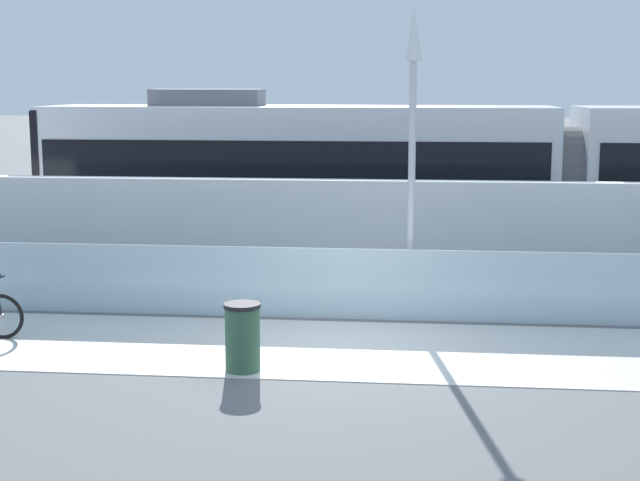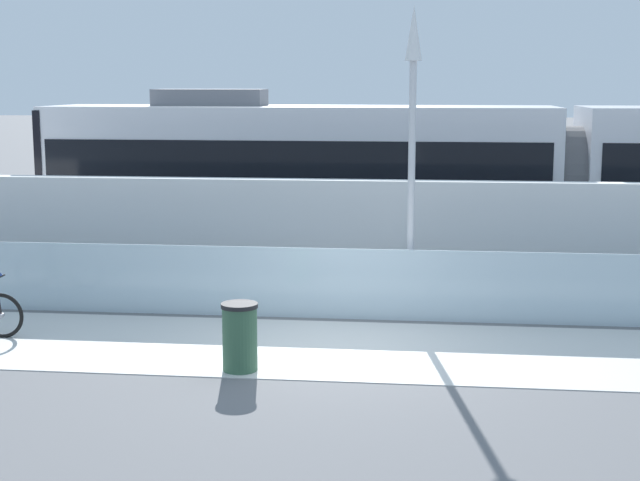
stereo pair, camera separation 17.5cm
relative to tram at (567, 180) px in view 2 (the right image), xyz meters
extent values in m
plane|color=slate|center=(-4.23, -6.85, -1.89)|extent=(200.00, 200.00, 0.00)
cube|color=silver|center=(-4.23, -6.85, -1.89)|extent=(32.00, 3.20, 0.01)
cube|color=silver|center=(-4.23, -5.00, -1.29)|extent=(32.00, 0.05, 1.20)
cube|color=white|center=(-4.23, -3.20, -0.80)|extent=(32.00, 0.36, 2.18)
cube|color=#595654|center=(-4.23, -0.72, -1.89)|extent=(32.00, 0.08, 0.01)
cube|color=#595654|center=(-4.23, 0.72, -1.89)|extent=(32.00, 0.08, 0.01)
cube|color=silver|center=(-5.74, 0.00, 0.01)|extent=(11.00, 2.50, 3.10)
cube|color=black|center=(-5.74, 0.00, 0.36)|extent=(10.56, 2.54, 1.04)
cube|color=#19599E|center=(-5.74, 0.00, -1.36)|extent=(10.78, 2.53, 0.28)
cube|color=slate|center=(-7.72, 0.00, 1.74)|extent=(2.40, 1.10, 0.36)
cube|color=#232326|center=(-9.26, 0.00, -1.53)|extent=(1.40, 1.88, 0.20)
cylinder|color=black|center=(-9.26, -0.72, -1.59)|extent=(0.60, 0.10, 0.60)
cylinder|color=black|center=(-9.26, 0.72, -1.59)|extent=(0.60, 0.10, 0.60)
cube|color=#232326|center=(-2.22, 0.00, -1.53)|extent=(1.40, 1.88, 0.20)
cylinder|color=black|center=(-2.22, -0.72, -1.59)|extent=(0.60, 0.10, 0.60)
cylinder|color=black|center=(-2.22, 0.72, -1.59)|extent=(0.60, 0.10, 0.60)
cube|color=black|center=(-11.19, 0.00, 0.01)|extent=(0.16, 2.54, 2.94)
cylinder|color=#59595B|center=(0.01, 0.00, 0.01)|extent=(0.60, 2.30, 2.30)
torus|color=black|center=(-9.51, -6.85, -1.53)|extent=(0.72, 0.06, 0.72)
cylinder|color=#99999E|center=(-9.51, -6.85, -1.53)|extent=(0.07, 0.10, 0.07)
cylinder|color=gray|center=(-3.21, -4.70, -1.79)|extent=(0.24, 0.24, 0.20)
cylinder|color=silver|center=(-3.21, -4.70, 0.31)|extent=(0.12, 0.12, 4.20)
cone|color=white|center=(-3.21, -4.70, 2.86)|extent=(0.28, 0.28, 0.90)
cylinder|color=#33593F|center=(-5.47, -8.10, -1.44)|extent=(0.48, 0.48, 0.90)
cylinder|color=black|center=(-5.47, -8.10, -0.96)|extent=(0.51, 0.51, 0.06)
camera|label=1|loc=(-3.11, -20.51, 2.04)|focal=53.02mm
camera|label=2|loc=(-2.93, -20.49, 2.04)|focal=53.02mm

